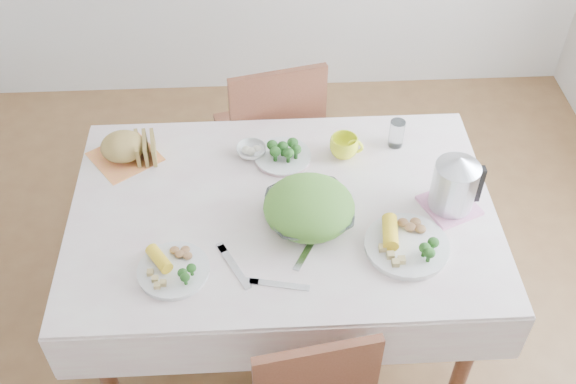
{
  "coord_description": "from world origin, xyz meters",
  "views": [
    {
      "loc": [
        -0.07,
        -1.65,
        2.48
      ],
      "look_at": [
        0.02,
        0.02,
        0.82
      ],
      "focal_mm": 42.0,
      "sensor_mm": 36.0,
      "label": 1
    }
  ],
  "objects_px": {
    "chair_far": "(268,136)",
    "dining_table": "(283,276)",
    "salad_bowl": "(309,213)",
    "dinner_plate_left": "(174,270)",
    "dinner_plate_right": "(407,246)",
    "electric_kettle": "(455,182)",
    "yellow_mug": "(344,147)"
  },
  "relations": [
    {
      "from": "dinner_plate_left",
      "to": "dinner_plate_right",
      "type": "bearing_deg",
      "value": 4.63
    },
    {
      "from": "chair_far",
      "to": "yellow_mug",
      "type": "height_order",
      "value": "chair_far"
    },
    {
      "from": "dining_table",
      "to": "salad_bowl",
      "type": "height_order",
      "value": "salad_bowl"
    },
    {
      "from": "dinner_plate_left",
      "to": "yellow_mug",
      "type": "xyz_separation_m",
      "value": [
        0.61,
        0.54,
        0.03
      ]
    },
    {
      "from": "dining_table",
      "to": "chair_far",
      "type": "distance_m",
      "value": 0.76
    },
    {
      "from": "salad_bowl",
      "to": "dinner_plate_right",
      "type": "height_order",
      "value": "salad_bowl"
    },
    {
      "from": "chair_far",
      "to": "yellow_mug",
      "type": "bearing_deg",
      "value": 107.05
    },
    {
      "from": "chair_far",
      "to": "dinner_plate_left",
      "type": "distance_m",
      "value": 1.12
    },
    {
      "from": "dinner_plate_left",
      "to": "yellow_mug",
      "type": "distance_m",
      "value": 0.82
    },
    {
      "from": "dining_table",
      "to": "electric_kettle",
      "type": "relative_size",
      "value": 6.43
    },
    {
      "from": "chair_far",
      "to": "dinner_plate_right",
      "type": "relative_size",
      "value": 3.33
    },
    {
      "from": "salad_bowl",
      "to": "dinner_plate_left",
      "type": "height_order",
      "value": "salad_bowl"
    },
    {
      "from": "chair_far",
      "to": "salad_bowl",
      "type": "height_order",
      "value": "chair_far"
    },
    {
      "from": "dinner_plate_left",
      "to": "electric_kettle",
      "type": "bearing_deg",
      "value": 14.47
    },
    {
      "from": "salad_bowl",
      "to": "yellow_mug",
      "type": "height_order",
      "value": "yellow_mug"
    },
    {
      "from": "dinner_plate_right",
      "to": "electric_kettle",
      "type": "height_order",
      "value": "electric_kettle"
    },
    {
      "from": "dining_table",
      "to": "dinner_plate_left",
      "type": "bearing_deg",
      "value": -143.28
    },
    {
      "from": "chair_far",
      "to": "electric_kettle",
      "type": "relative_size",
      "value": 4.36
    },
    {
      "from": "salad_bowl",
      "to": "electric_kettle",
      "type": "distance_m",
      "value": 0.51
    },
    {
      "from": "chair_far",
      "to": "yellow_mug",
      "type": "relative_size",
      "value": 8.65
    },
    {
      "from": "chair_far",
      "to": "salad_bowl",
      "type": "bearing_deg",
      "value": 85.49
    },
    {
      "from": "chair_far",
      "to": "yellow_mug",
      "type": "xyz_separation_m",
      "value": [
        0.28,
        -0.48,
        0.34
      ]
    },
    {
      "from": "chair_far",
      "to": "dining_table",
      "type": "bearing_deg",
      "value": 79.59
    },
    {
      "from": "dining_table",
      "to": "dinner_plate_right",
      "type": "distance_m",
      "value": 0.6
    },
    {
      "from": "dinner_plate_left",
      "to": "salad_bowl",
      "type": "bearing_deg",
      "value": 24.75
    },
    {
      "from": "salad_bowl",
      "to": "dinner_plate_left",
      "type": "distance_m",
      "value": 0.5
    },
    {
      "from": "dining_table",
      "to": "yellow_mug",
      "type": "bearing_deg",
      "value": 47.44
    },
    {
      "from": "dinner_plate_right",
      "to": "yellow_mug",
      "type": "xyz_separation_m",
      "value": [
        -0.16,
        0.48,
        0.03
      ]
    },
    {
      "from": "salad_bowl",
      "to": "chair_far",
      "type": "bearing_deg",
      "value": 98.58
    },
    {
      "from": "chair_far",
      "to": "dinner_plate_right",
      "type": "distance_m",
      "value": 1.1
    },
    {
      "from": "chair_far",
      "to": "electric_kettle",
      "type": "xyz_separation_m",
      "value": [
        0.63,
        -0.78,
        0.42
      ]
    },
    {
      "from": "electric_kettle",
      "to": "dining_table",
      "type": "bearing_deg",
      "value": 176.59
    }
  ]
}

